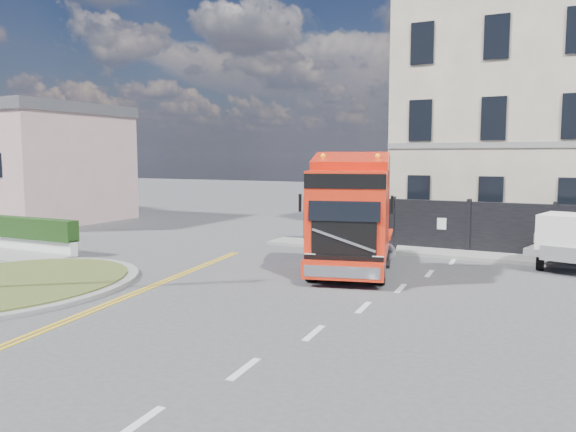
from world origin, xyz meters
The scene contains 9 objects.
ground centered at (0.00, 0.00, 0.00)m, with size 120.00×120.00×0.00m, color #424244.
traffic_island centered at (-7.00, -3.00, 0.08)m, with size 6.80×6.80×0.17m.
hedge_wall centered at (-13.00, 1.50, 0.74)m, with size 8.00×0.55×1.35m.
seaside_bldg_pink centered at (-20.00, 9.00, 3.00)m, with size 8.00×8.00×6.00m, color #CBA19E.
hoarding_fence centered at (6.55, 9.00, 1.00)m, with size 18.80×0.25×2.00m.
georgian_building centered at (6.00, 16.50, 5.77)m, with size 12.30×10.30×12.80m.
pavement_far centered at (6.00, 8.10, 0.06)m, with size 20.00×1.60×0.12m, color gray.
truck centered at (1.25, 3.26, 1.67)m, with size 3.76×6.61×3.74m.
flatbed_pickup centered at (7.56, 7.13, 1.01)m, with size 2.79×4.86×1.89m.
Camera 1 is at (7.33, -13.42, 3.76)m, focal length 35.00 mm.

